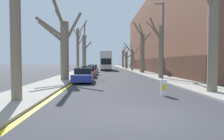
# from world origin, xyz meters

# --- Properties ---
(ground_plane) EXTENTS (300.00, 300.00, 0.00)m
(ground_plane) POSITION_xyz_m (0.00, 0.00, 0.00)
(ground_plane) COLOR #333338
(sidewalk_left) EXTENTS (3.03, 120.00, 0.12)m
(sidewalk_left) POSITION_xyz_m (-5.74, 50.00, 0.06)
(sidewalk_left) COLOR gray
(sidewalk_left) RESTS_ON ground
(sidewalk_right) EXTENTS (3.03, 120.00, 0.12)m
(sidewalk_right) POSITION_xyz_m (5.74, 50.00, 0.06)
(sidewalk_right) COLOR gray
(sidewalk_right) RESTS_ON ground
(building_facade_right) EXTENTS (10.08, 46.23, 14.11)m
(building_facade_right) POSITION_xyz_m (12.24, 31.85, 7.04)
(building_facade_right) COLOR brown
(building_facade_right) RESTS_ON ground
(kerb_line_stripe) EXTENTS (0.24, 120.00, 0.01)m
(kerb_line_stripe) POSITION_xyz_m (-4.04, 50.00, 0.00)
(kerb_line_stripe) COLOR yellow
(kerb_line_stripe) RESTS_ON ground
(street_tree_left_0) EXTENTS (1.70, 4.54, 7.42)m
(street_tree_left_0) POSITION_xyz_m (-5.31, 2.52, 3.92)
(street_tree_left_0) COLOR #7A6B56
(street_tree_left_0) RESTS_ON ground
(street_tree_left_1) EXTENTS (4.39, 4.97, 7.91)m
(street_tree_left_1) POSITION_xyz_m (-5.32, 13.57, 3.71)
(street_tree_left_1) COLOR #7A6B56
(street_tree_left_1) RESTS_ON ground
(street_tree_left_2) EXTENTS (2.36, 3.17, 8.07)m
(street_tree_left_2) POSITION_xyz_m (-5.12, 24.10, 3.87)
(street_tree_left_2) COLOR #7A6B56
(street_tree_left_2) RESTS_ON ground
(street_tree_left_3) EXTENTS (1.91, 2.34, 9.89)m
(street_tree_left_3) POSITION_xyz_m (-5.14, 34.91, 4.08)
(street_tree_left_3) COLOR #7A6B56
(street_tree_left_3) RESTS_ON ground
(street_tree_right_0) EXTENTS (3.53, 2.18, 7.83)m
(street_tree_right_0) POSITION_xyz_m (5.26, 4.80, 3.82)
(street_tree_right_0) COLOR #7A6B56
(street_tree_right_0) RESTS_ON ground
(street_tree_right_1) EXTENTS (1.93, 3.51, 6.82)m
(street_tree_right_1) POSITION_xyz_m (5.12, 15.46, 3.36)
(street_tree_right_1) COLOR #7A6B56
(street_tree_right_1) RESTS_ON ground
(street_tree_right_2) EXTENTS (3.00, 3.15, 8.70)m
(street_tree_right_2) POSITION_xyz_m (5.39, 26.90, 3.91)
(street_tree_right_2) COLOR #7A6B56
(street_tree_right_2) RESTS_ON ground
(street_tree_right_3) EXTENTS (3.83, 2.38, 6.38)m
(street_tree_right_3) POSITION_xyz_m (5.18, 37.10, 2.90)
(street_tree_right_3) COLOR #7A6B56
(street_tree_right_3) RESTS_ON ground
(street_tree_right_4) EXTENTS (3.33, 3.40, 6.02)m
(street_tree_right_4) POSITION_xyz_m (5.32, 48.48, 2.72)
(street_tree_right_4) COLOR #7A6B56
(street_tree_right_4) RESTS_ON ground
(street_tree_right_5) EXTENTS (1.94, 3.98, 7.40)m
(street_tree_right_5) POSITION_xyz_m (5.49, 58.83, 3.36)
(street_tree_right_5) COLOR #7A6B56
(street_tree_right_5) RESTS_ON ground
(double_decker_bus) EXTENTS (2.51, 11.19, 4.22)m
(double_decker_bus) POSITION_xyz_m (-0.60, 41.13, 2.40)
(double_decker_bus) COLOR silver
(double_decker_bus) RESTS_ON ground
(parked_car_0) EXTENTS (1.74, 4.29, 1.34)m
(parked_car_0) POSITION_xyz_m (-3.14, 11.93, 0.64)
(parked_car_0) COLOR navy
(parked_car_0) RESTS_ON ground
(parked_car_1) EXTENTS (1.76, 3.97, 1.37)m
(parked_car_1) POSITION_xyz_m (-3.14, 17.91, 0.65)
(parked_car_1) COLOR maroon
(parked_car_1) RESTS_ON ground
(parked_car_2) EXTENTS (1.87, 4.09, 1.35)m
(parked_car_2) POSITION_xyz_m (-3.14, 23.29, 0.64)
(parked_car_2) COLOR #9EA3AD
(parked_car_2) RESTS_ON ground
(parked_car_3) EXTENTS (1.80, 4.35, 1.41)m
(parked_car_3) POSITION_xyz_m (-3.14, 29.89, 0.66)
(parked_car_3) COLOR black
(parked_car_3) RESTS_ON ground
(lamp_post) EXTENTS (1.40, 0.20, 7.81)m
(lamp_post) POSITION_xyz_m (4.58, 12.86, 4.37)
(lamp_post) COLOR #4C4F54
(lamp_post) RESTS_ON ground
(traffic_bollard) EXTENTS (0.35, 0.37, 0.91)m
(traffic_bollard) POSITION_xyz_m (2.06, 4.11, 0.46)
(traffic_bollard) COLOR white
(traffic_bollard) RESTS_ON ground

